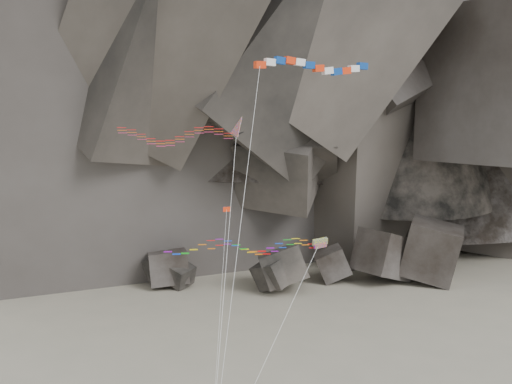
{
  "coord_description": "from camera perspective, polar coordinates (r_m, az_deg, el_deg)",
  "views": [
    {
      "loc": [
        -3.5,
        -48.37,
        24.68
      ],
      "look_at": [
        0.72,
        6.0,
        17.12
      ],
      "focal_mm": 45.0,
      "sensor_mm": 36.0,
      "label": 1
    }
  ],
  "objects": [
    {
      "name": "delta_kite",
      "position": [
        51.28,
        -7.54,
        5.13
      ],
      "size": [
        10.6,
        15.46,
        22.1
      ],
      "rotation": [
        0.0,
        0.0,
        0.27
      ],
      "color": "red",
      "rests_on": "ground"
    },
    {
      "name": "boulder_field",
      "position": [
        89.12,
        7.36,
        -6.38
      ],
      "size": [
        63.23,
        12.34,
        9.42
      ],
      "color": "#47423F",
      "rests_on": "ground"
    },
    {
      "name": "pennant_kite",
      "position": [
        48.85,
        -2.9,
        -5.13
      ],
      "size": [
        1.93,
        13.92,
        14.86
      ],
      "rotation": [
        0.0,
        0.0,
        0.26
      ],
      "color": "red",
      "rests_on": "ground"
    },
    {
      "name": "headland",
      "position": [
        119.68,
        -2.83,
        16.21
      ],
      "size": [
        110.0,
        70.0,
        84.0
      ],
      "primitive_type": null,
      "color": "#4E4640",
      "rests_on": "ground"
    },
    {
      "name": "parafoil_kite",
      "position": [
        49.58,
        -1.57,
        -4.81
      ],
      "size": [
        13.08,
        12.58,
        12.66
      ],
      "rotation": [
        0.0,
        0.0,
        0.28
      ],
      "color": "#F7FE0E",
      "rests_on": "ground"
    },
    {
      "name": "banner_kite",
      "position": [
        51.41,
        5.06,
        10.96
      ],
      "size": [
        13.35,
        16.59,
        26.58
      ],
      "rotation": [
        0.0,
        0.0,
        0.35
      ],
      "color": "red",
      "rests_on": "ground"
    }
  ]
}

